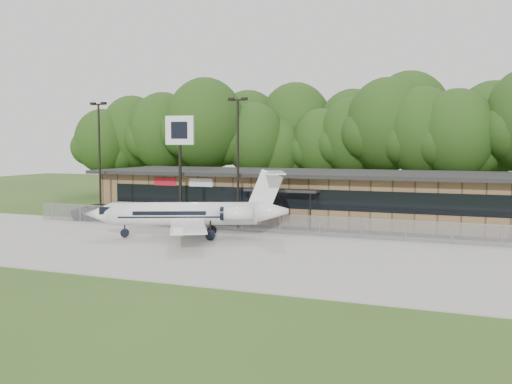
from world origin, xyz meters
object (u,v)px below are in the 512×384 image
at_px(business_jet, 193,214).
at_px(pole_sign, 180,142).
at_px(suv, 103,212).
at_px(terminal, 324,196).

bearing_deg(business_jet, pole_sign, 102.81).
height_order(business_jet, suv, business_jet).
height_order(terminal, suv, terminal).
bearing_deg(business_jet, terminal, 41.77).
bearing_deg(pole_sign, terminal, 23.24).
distance_m(business_jet, pole_sign, 8.80).
distance_m(terminal, suv, 19.45).
bearing_deg(pole_sign, business_jet, -65.72).
bearing_deg(terminal, suv, -158.47).
xyz_separation_m(suv, pole_sign, (7.75, -0.03, 6.13)).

